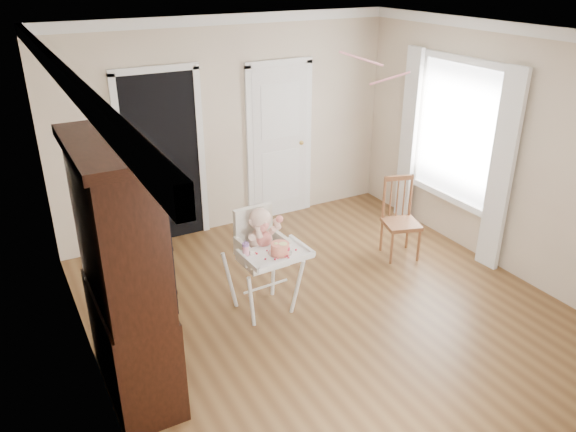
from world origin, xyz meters
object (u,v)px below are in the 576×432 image
sippy_cup (246,249)px  dining_chair (400,221)px  cake (280,248)px  china_cabinet (125,275)px  high_chair (263,251)px

sippy_cup → dining_chair: (2.21, 0.44, -0.39)m
cake → china_cabinet: size_ratio=0.11×
china_cabinet → dining_chair: 3.52m
high_chair → cake: 0.31m
cake → high_chair: bearing=100.4°
high_chair → dining_chair: high_chair is taller
cake → sippy_cup: size_ratio=1.43×
high_chair → china_cabinet: 1.56m
china_cabinet → high_chair: bearing=19.4°
high_chair → dining_chair: bearing=5.4°
cake → china_cabinet: china_cabinet is taller
sippy_cup → cake: bearing=-21.9°
dining_chair → cake: bearing=-147.1°
cake → dining_chair: (1.91, 0.56, -0.37)m
high_chair → cake: (0.05, -0.27, 0.14)m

